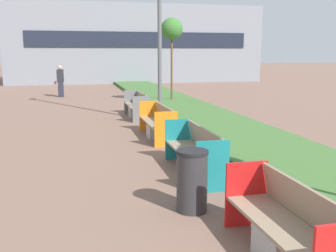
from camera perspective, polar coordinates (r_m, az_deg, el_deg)
name	(u,v)px	position (r m, az deg, el deg)	size (l,w,h in m)	color
planter_grass_strip	(221,127)	(12.80, 7.76, -0.09)	(2.80, 120.00, 0.18)	#426B33
building_backdrop	(135,44)	(34.90, -4.80, 11.72)	(20.99, 5.90, 6.33)	gray
bench_red_frame	(286,232)	(4.96, 16.76, -14.53)	(0.65, 2.10, 0.94)	#ADA8A0
bench_teal_frame	(195,156)	(8.04, 3.92, -4.31)	(0.65, 2.33, 0.94)	#ADA8A0
bench_orange_frame	(158,125)	(11.38, -1.44, 0.14)	(0.65, 2.37, 0.94)	#ADA8A0
bench_grey_frame	(137,108)	(15.05, -4.49, 2.66)	(0.65, 2.35, 0.94)	#ADA8A0
litter_bin	(192,181)	(6.14, 3.50, -7.92)	(0.50, 0.50, 0.97)	#2D2D30
sapling_tree_far	(172,30)	(19.33, 0.55, 13.77)	(1.05, 1.05, 4.10)	brown
pedestrian_walking	(60,81)	(22.85, -15.36, 6.33)	(0.53, 0.24, 1.76)	#232633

